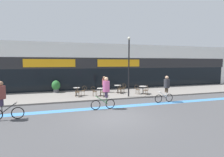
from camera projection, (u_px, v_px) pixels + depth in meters
The scene contains 22 objects.
ground_plane at pixel (113, 117), 10.16m from camera, with size 120.00×120.00×0.00m, color #424244.
sidewalk_slab at pixel (91, 94), 17.06m from camera, with size 40.00×5.50×0.12m, color slate.
storefront_facade at pixel (84, 67), 21.32m from camera, with size 40.00×4.06×5.34m.
bike_lane_stripe at pixel (104, 108), 12.27m from camera, with size 36.00×0.70×0.01m, color #3D7AB7.
bistro_table_0 at pixel (77, 90), 16.03m from camera, with size 0.61×0.61×0.77m.
bistro_table_1 at pixel (101, 90), 16.02m from camera, with size 0.69×0.69×0.71m.
bistro_table_2 at pixel (118, 87), 17.71m from camera, with size 0.71×0.71×0.77m.
bistro_table_3 at pixel (143, 88), 17.09m from camera, with size 0.78×0.78×0.75m.
cafe_chair_0_near at pixel (77, 91), 15.44m from camera, with size 0.44×0.59×0.90m.
cafe_chair_0_side at pixel (83, 90), 16.21m from camera, with size 0.60×0.45×0.90m.
cafe_chair_1_near at pixel (102, 91), 15.43m from camera, with size 0.41×0.58×0.90m.
cafe_chair_1_side at pixel (94, 91), 15.83m from camera, with size 0.59×0.44×0.90m.
cafe_chair_2_near at pixel (120, 89), 17.11m from camera, with size 0.44×0.59×0.90m.
cafe_chair_2_side at pixel (123, 87), 17.90m from camera, with size 0.59×0.43×0.90m.
cafe_chair_3_near at pixel (146, 89), 16.50m from camera, with size 0.44×0.59×0.90m.
cafe_chair_3_side at pixel (137, 89), 16.91m from camera, with size 0.58×0.41×0.90m.
planter_pot at pixel (56, 86), 17.82m from camera, with size 0.85×0.85×1.24m.
lamp_post at pixel (129, 63), 15.51m from camera, with size 0.26×0.26×5.30m.
cyclist_0 at pixel (106, 90), 11.83m from camera, with size 1.70×0.51×2.20m.
cyclist_1 at pixel (166, 87), 13.93m from camera, with size 1.67×0.50×2.12m.
cyclist_2 at pixel (2, 97), 9.50m from camera, with size 1.74×0.52×2.17m.
pedestrian_near_end at pixel (104, 83), 17.87m from camera, with size 0.52×0.52×1.66m.
Camera 1 is at (-2.95, -9.46, 3.16)m, focal length 28.00 mm.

